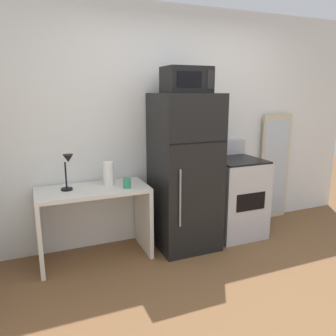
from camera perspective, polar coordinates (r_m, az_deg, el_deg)
name	(u,v)px	position (r m, az deg, el deg)	size (l,w,h in m)	color
ground_plane	(264,309)	(2.95, 16.28, -22.37)	(12.00, 12.00, 0.00)	brown
wall_back_white	(178,125)	(3.89, 1.68, 7.37)	(5.00, 0.10, 2.60)	silver
desk	(94,210)	(3.44, -12.69, -7.11)	(1.09, 0.53, 0.75)	silver
desk_lamp	(68,166)	(3.30, -16.91, 0.33)	(0.14, 0.12, 0.35)	black
paper_towel_roll	(109,173)	(3.42, -10.21, -0.93)	(0.11, 0.11, 0.24)	white
coffee_mug	(127,183)	(3.30, -7.09, -2.63)	(0.08, 0.08, 0.10)	#338C66
refrigerator	(184,172)	(3.57, 2.85, -0.74)	(0.64, 0.68, 1.67)	black
microwave	(186,80)	(3.45, 3.19, 14.92)	(0.46, 0.35, 0.26)	black
oven_range	(235,196)	(4.03, 11.50, -4.83)	(0.58, 0.61, 1.10)	#B7B7BC
leaning_mirror	(274,167)	(4.62, 17.86, 0.11)	(0.44, 0.03, 1.40)	#C6B793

